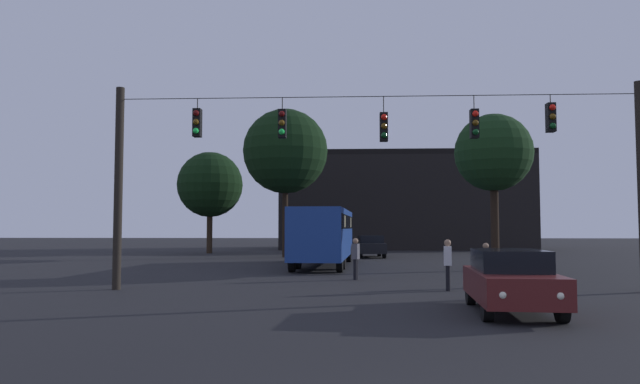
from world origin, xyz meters
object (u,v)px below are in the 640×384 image
pedestrian_crossing_right (486,263)px  tree_behind_building (493,153)px  tree_left_silhouette (210,185)px  tree_right_far (285,151)px  pedestrian_crossing_center (448,262)px  car_far_left (370,246)px  pedestrian_crossing_left (356,256)px  car_near_right (511,280)px  city_bus (324,231)px

pedestrian_crossing_right → tree_behind_building: size_ratio=0.20×
tree_left_silhouette → tree_right_far: bearing=-42.3°
pedestrian_crossing_right → tree_left_silhouette: 31.07m
pedestrian_crossing_center → tree_behind_building: (3.84, 9.33, 4.73)m
car_far_left → pedestrian_crossing_left: pedestrian_crossing_left is taller
car_near_right → pedestrian_crossing_left: (-3.67, 8.69, 0.13)m
pedestrian_crossing_left → pedestrian_crossing_center: size_ratio=0.98×
pedestrian_crossing_right → car_near_right: bearing=-97.5°
city_bus → pedestrian_crossing_left: (1.58, -8.00, -0.94)m
city_bus → pedestrian_crossing_center: 12.76m
car_near_right → car_far_left: 26.31m
city_bus → tree_behind_building: tree_behind_building is taller
pedestrian_crossing_left → pedestrian_crossing_right: (4.45, -2.81, -0.07)m
tree_left_silhouette → tree_behind_building: bearing=-44.5°
pedestrian_crossing_center → tree_right_far: bearing=109.9°
car_far_left → tree_left_silhouette: bearing=155.0°
pedestrian_crossing_left → pedestrian_crossing_center: bearing=-52.6°
pedestrian_crossing_right → tree_left_silhouette: (-15.96, 26.25, 4.67)m
car_near_right → tree_behind_building: bearing=77.5°
car_far_left → car_near_right: bearing=-84.6°
car_far_left → pedestrian_crossing_center: pedestrian_crossing_center is taller
tree_behind_building → pedestrian_crossing_center: bearing=-112.4°
car_near_right → car_far_left: (-2.46, 26.20, 0.00)m
tree_right_far → pedestrian_crossing_right: bearing=-65.5°
car_far_left → pedestrian_crossing_left: bearing=-94.0°
pedestrian_crossing_left → pedestrian_crossing_right: size_ratio=1.07×
car_near_right → tree_right_far: 28.04m
pedestrian_crossing_center → city_bus: bearing=110.9°
pedestrian_crossing_right → tree_right_far: (-9.15, 20.05, 6.54)m
car_far_left → tree_behind_building: 14.16m
car_near_right → tree_right_far: size_ratio=0.43×
tree_behind_building → car_near_right: bearing=-102.5°
car_far_left → pedestrian_crossing_right: pedestrian_crossing_right is taller
city_bus → pedestrian_crossing_right: city_bus is taller
tree_behind_building → city_bus: bearing=163.1°
tree_behind_building → tree_right_far: size_ratio=0.73×
pedestrian_crossing_right → tree_behind_building: 9.84m
car_far_left → tree_right_far: tree_right_far is taller
tree_right_far → pedestrian_crossing_center: bearing=-70.1°
tree_behind_building → tree_right_far: (-11.51, 11.79, 1.72)m
pedestrian_crossing_right → tree_behind_building: bearing=74.1°
car_far_left → city_bus: bearing=-106.4°
tree_left_silhouette → pedestrian_crossing_left: bearing=-63.9°
pedestrian_crossing_left → tree_left_silhouette: bearing=116.1°
pedestrian_crossing_center → pedestrian_crossing_right: bearing=35.9°
city_bus → car_near_right: size_ratio=2.50×
car_near_right → tree_right_far: bearing=107.9°
car_near_right → tree_right_far: tree_right_far is taller
pedestrian_crossing_left → tree_behind_building: 9.93m
car_far_left → tree_right_far: size_ratio=0.43×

